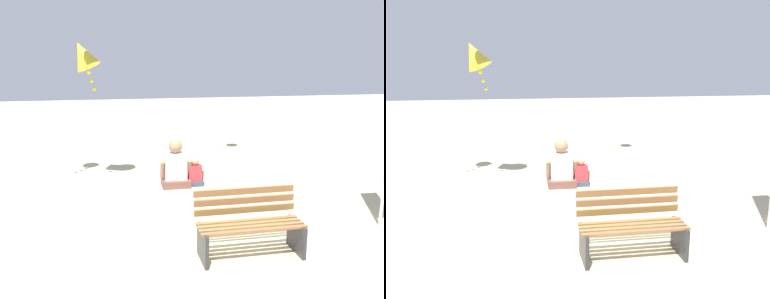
% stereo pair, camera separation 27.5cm
% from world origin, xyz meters
% --- Properties ---
extents(ground_plane, '(40.00, 40.00, 0.00)m').
position_xyz_m(ground_plane, '(0.00, 0.00, 0.00)').
color(ground_plane, '#C3B88E').
extents(seawall_ledge, '(5.29, 0.62, 0.58)m').
position_xyz_m(seawall_ledge, '(0.00, 1.34, 0.29)').
color(seawall_ledge, silver).
rests_on(seawall_ledge, ground).
extents(park_bench, '(1.46, 0.63, 0.88)m').
position_xyz_m(park_bench, '(0.42, -0.05, 0.41)').
color(park_bench, brown).
rests_on(park_bench, ground).
extents(person_adult, '(0.51, 0.37, 0.77)m').
position_xyz_m(person_adult, '(-0.39, 1.32, 0.88)').
color(person_adult, brown).
rests_on(person_adult, seawall_ledge).
extents(person_child, '(0.31, 0.23, 0.47)m').
position_xyz_m(person_child, '(-0.07, 1.32, 0.77)').
color(person_child, '#334248').
rests_on(person_child, seawall_ledge).
extents(kite_yellow, '(0.82, 0.77, 1.11)m').
position_xyz_m(kite_yellow, '(-1.91, 3.75, 2.66)').
color(kite_yellow, yellow).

